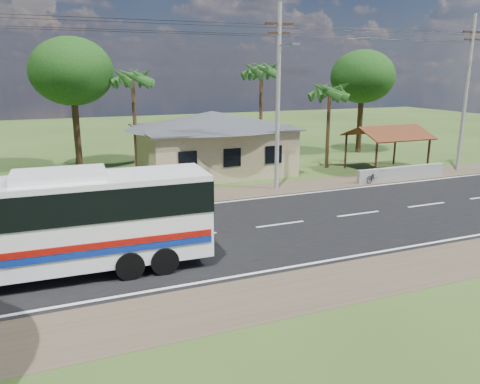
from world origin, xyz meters
name	(u,v)px	position (x,y,z in m)	size (l,w,h in m)	color
ground	(280,225)	(0.00, 0.00, 0.00)	(120.00, 120.00, 0.00)	#2C4A1A
road	(280,224)	(0.00, 0.00, 0.01)	(120.00, 16.00, 0.03)	black
house	(212,136)	(1.00, 13.00, 2.64)	(12.40, 10.00, 5.00)	tan
waiting_shed	(388,134)	(13.00, 8.50, 2.73)	(5.20, 4.48, 3.35)	#3C2416
concrete_barrier	(401,173)	(12.00, 5.60, 0.45)	(7.00, 0.30, 0.90)	#9E9E99
utility_poles	(273,95)	(2.67, 6.49, 5.77)	(32.80, 2.22, 11.00)	#9E9E99
palm_near	(330,92)	(9.50, 11.00, 5.71)	(2.80, 2.80, 6.70)	#47301E
palm_mid	(261,71)	(6.00, 15.50, 7.16)	(2.80, 2.80, 8.20)	#47301E
palm_far	(132,78)	(-4.00, 16.00, 6.68)	(2.80, 2.80, 7.70)	#47301E
tree_behind_house	(72,72)	(-8.00, 18.00, 7.12)	(6.00, 6.00, 9.61)	#47301E
tree_behind_shed	(363,77)	(16.00, 16.00, 6.68)	(5.60, 5.60, 9.02)	#47301E
coach_bus	(32,219)	(-10.70, -2.18, 2.20)	(12.46, 3.00, 3.85)	white
motorcycle	(375,177)	(9.74, 5.49, 0.41)	(0.54, 1.56, 0.82)	black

